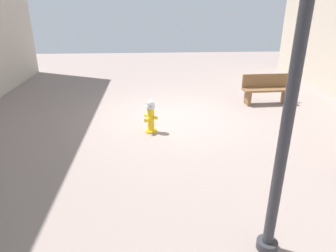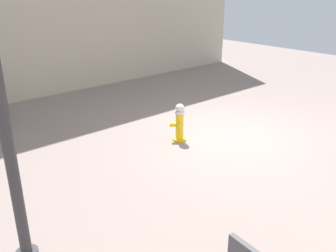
% 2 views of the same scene
% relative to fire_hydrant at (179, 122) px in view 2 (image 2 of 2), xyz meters
% --- Properties ---
extents(ground_plane, '(23.40, 23.40, 0.00)m').
position_rel_fire_hydrant_xyz_m(ground_plane, '(-0.56, -1.07, -0.43)').
color(ground_plane, gray).
extents(fire_hydrant, '(0.36, 0.36, 0.86)m').
position_rel_fire_hydrant_xyz_m(fire_hydrant, '(0.00, 0.00, 0.00)').
color(fire_hydrant, gold).
rests_on(fire_hydrant, ground_plane).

